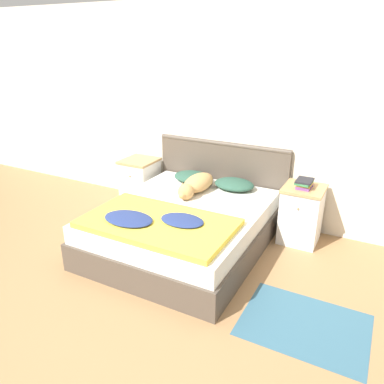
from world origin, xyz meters
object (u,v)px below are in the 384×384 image
at_px(pillow_right, 234,184).
at_px(nightstand_right, 301,214).
at_px(nightstand_left, 140,182).
at_px(bed, 184,227).
at_px(pillow_left, 192,177).
at_px(book_stack, 304,183).
at_px(dog, 197,184).

bearing_deg(pillow_right, nightstand_right, 0.39).
distance_m(nightstand_left, pillow_right, 1.37).
bearing_deg(pillow_right, nightstand_left, 179.77).
xyz_separation_m(bed, pillow_left, (-0.28, 0.73, 0.30)).
xyz_separation_m(bed, book_stack, (1.07, 0.72, 0.45)).
distance_m(bed, dog, 0.56).
xyz_separation_m(pillow_left, book_stack, (1.35, -0.01, 0.15)).
xyz_separation_m(bed, pillow_right, (0.28, 0.73, 0.30)).
distance_m(pillow_right, book_stack, 0.81).
bearing_deg(nightstand_right, bed, -145.76).
bearing_deg(bed, book_stack, 33.93).
distance_m(nightstand_left, nightstand_right, 2.15).
xyz_separation_m(nightstand_left, nightstand_right, (2.15, 0.00, 0.00)).
relative_size(nightstand_left, pillow_left, 1.35).
bearing_deg(pillow_left, pillow_right, 0.00).
distance_m(nightstand_right, dog, 1.21).
bearing_deg(bed, dog, 99.84).
height_order(nightstand_right, dog, dog).
bearing_deg(pillow_right, dog, -141.99).
distance_m(pillow_left, pillow_right, 0.55).
relative_size(pillow_left, dog, 0.61).
distance_m(nightstand_right, book_stack, 0.36).
relative_size(bed, dog, 2.45).
height_order(bed, pillow_left, pillow_left).
bearing_deg(dog, nightstand_left, 164.20).
relative_size(nightstand_left, dog, 0.82).
bearing_deg(pillow_right, bed, -110.81).
height_order(pillow_left, pillow_right, same).
bearing_deg(dog, pillow_left, 125.60).
distance_m(pillow_right, dog, 0.45).
bearing_deg(nightstand_right, dog, -166.25).
bearing_deg(nightstand_left, pillow_left, -0.39).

